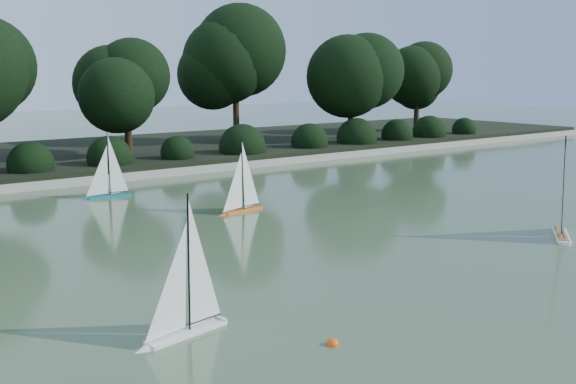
{
  "coord_description": "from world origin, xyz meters",
  "views": [
    {
      "loc": [
        -6.1,
        -5.68,
        2.56
      ],
      "look_at": [
        -0.14,
        2.35,
        0.7
      ],
      "focal_mm": 40.0,
      "sensor_mm": 36.0,
      "label": 1
    }
  ],
  "objects_px": {
    "sailboat_white_a": "(179,315)",
    "sailboat_orange": "(239,200)",
    "sailboat_teal": "(104,187)",
    "sailboat_white_b": "(562,219)",
    "race_buoy": "(333,345)"
  },
  "relations": [
    {
      "from": "sailboat_white_a",
      "to": "sailboat_white_b",
      "type": "height_order",
      "value": "sailboat_white_b"
    },
    {
      "from": "sailboat_white_a",
      "to": "sailboat_white_b",
      "type": "bearing_deg",
      "value": 0.02
    },
    {
      "from": "sailboat_white_a",
      "to": "sailboat_teal",
      "type": "xyz_separation_m",
      "value": [
        2.08,
        7.43,
        -0.01
      ]
    },
    {
      "from": "sailboat_teal",
      "to": "sailboat_white_b",
      "type": "bearing_deg",
      "value": -57.73
    },
    {
      "from": "sailboat_teal",
      "to": "race_buoy",
      "type": "height_order",
      "value": "sailboat_teal"
    },
    {
      "from": "sailboat_white_b",
      "to": "sailboat_white_a",
      "type": "bearing_deg",
      "value": -179.98
    },
    {
      "from": "sailboat_white_a",
      "to": "sailboat_teal",
      "type": "height_order",
      "value": "sailboat_white_a"
    },
    {
      "from": "sailboat_white_b",
      "to": "sailboat_teal",
      "type": "distance_m",
      "value": 8.79
    },
    {
      "from": "sailboat_orange",
      "to": "race_buoy",
      "type": "distance_m",
      "value": 6.1
    },
    {
      "from": "sailboat_white_b",
      "to": "sailboat_orange",
      "type": "relative_size",
      "value": 1.17
    },
    {
      "from": "sailboat_orange",
      "to": "sailboat_teal",
      "type": "xyz_separation_m",
      "value": [
        -1.49,
        2.89,
        -0.0
      ]
    },
    {
      "from": "sailboat_white_a",
      "to": "sailboat_orange",
      "type": "height_order",
      "value": "sailboat_white_a"
    },
    {
      "from": "sailboat_white_b",
      "to": "sailboat_orange",
      "type": "bearing_deg",
      "value": 125.21
    },
    {
      "from": "sailboat_white_b",
      "to": "sailboat_orange",
      "type": "xyz_separation_m",
      "value": [
        -3.21,
        4.54,
        -0.04
      ]
    },
    {
      "from": "sailboat_white_a",
      "to": "sailboat_orange",
      "type": "distance_m",
      "value": 5.78
    }
  ]
}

